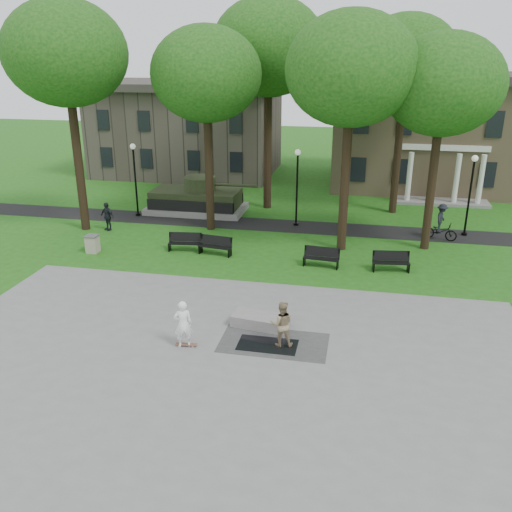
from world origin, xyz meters
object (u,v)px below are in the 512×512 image
(skateboarder, at_px, (183,324))
(friend_watching, at_px, (282,324))
(trash_bin, at_px, (93,244))
(concrete_block, at_px, (260,320))
(park_bench_0, at_px, (185,242))
(cyclist, at_px, (441,225))

(skateboarder, bearing_deg, friend_watching, 170.93)
(friend_watching, height_order, trash_bin, friend_watching)
(concrete_block, height_order, park_bench_0, park_bench_0)
(skateboarder, height_order, cyclist, cyclist)
(trash_bin, bearing_deg, concrete_block, -31.72)
(cyclist, height_order, trash_bin, cyclist)
(cyclist, bearing_deg, trash_bin, 125.21)
(skateboarder, relative_size, park_bench_0, 0.99)
(cyclist, height_order, park_bench_0, cyclist)
(friend_watching, distance_m, park_bench_0, 11.25)
(concrete_block, xyz_separation_m, cyclist, (8.11, 12.41, 0.62))
(park_bench_0, bearing_deg, skateboarder, -78.88)
(cyclist, relative_size, park_bench_0, 1.15)
(trash_bin, bearing_deg, park_bench_0, 14.38)
(skateboarder, relative_size, cyclist, 0.86)
(park_bench_0, relative_size, trash_bin, 1.92)
(cyclist, bearing_deg, friend_watching, 170.28)
(park_bench_0, height_order, trash_bin, park_bench_0)
(friend_watching, bearing_deg, trash_bin, -45.37)
(concrete_block, distance_m, trash_bin, 12.30)
(trash_bin, bearing_deg, cyclist, 17.76)
(park_bench_0, xyz_separation_m, trash_bin, (-4.82, -1.24, -0.04))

